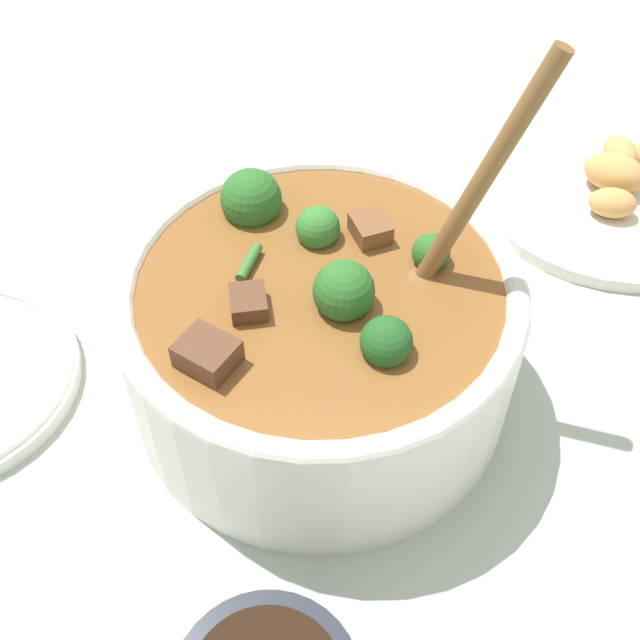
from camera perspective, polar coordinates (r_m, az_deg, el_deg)
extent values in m
plane|color=#ADBCAD|center=(0.59, 0.00, -4.75)|extent=(4.00, 4.00, 0.00)
cylinder|color=white|center=(0.55, 0.00, -1.46)|extent=(0.26, 0.26, 0.10)
torus|color=white|center=(0.51, 0.00, 2.35)|extent=(0.26, 0.26, 0.02)
cylinder|color=brown|center=(0.53, 0.00, -0.22)|extent=(0.24, 0.24, 0.07)
sphere|color=#387F33|center=(0.53, -0.15, 6.58)|extent=(0.03, 0.03, 0.03)
cylinder|color=#6B9956|center=(0.55, -0.15, 4.89)|extent=(0.01, 0.01, 0.01)
sphere|color=#2D6B28|center=(0.48, 1.36, 1.87)|extent=(0.04, 0.04, 0.04)
cylinder|color=#6B9956|center=(0.50, 1.31, -0.30)|extent=(0.01, 0.01, 0.02)
sphere|color=#2D6B28|center=(0.52, 7.90, 4.80)|extent=(0.02, 0.02, 0.02)
cylinder|color=#6B9956|center=(0.53, 7.70, 3.40)|extent=(0.01, 0.01, 0.01)
sphere|color=#2D6B28|center=(0.55, -4.92, 8.56)|extent=(0.04, 0.04, 0.04)
cylinder|color=#6B9956|center=(0.57, -4.72, 6.21)|extent=(0.01, 0.01, 0.02)
sphere|color=#235B23|center=(0.46, 4.74, -1.56)|extent=(0.03, 0.03, 0.03)
cylinder|color=#6B9956|center=(0.48, 4.57, -3.29)|extent=(0.01, 0.01, 0.01)
cube|color=brown|center=(0.54, 3.58, 6.28)|extent=(0.03, 0.03, 0.02)
cube|color=brown|center=(0.49, -5.09, 0.97)|extent=(0.03, 0.03, 0.02)
cube|color=brown|center=(0.46, -7.97, -2.69)|extent=(0.04, 0.04, 0.02)
cylinder|color=#3D7533|center=(0.52, -5.07, 4.11)|extent=(0.03, 0.02, 0.01)
ellipsoid|color=brown|center=(0.52, 7.22, 2.91)|extent=(0.04, 0.03, 0.01)
cylinder|color=brown|center=(0.48, 11.61, 9.94)|extent=(0.07, 0.05, 0.16)
cylinder|color=silver|center=(0.78, 19.80, 8.55)|extent=(0.24, 0.24, 0.01)
ellipsoid|color=tan|center=(0.73, 20.09, 7.83)|extent=(0.05, 0.05, 0.03)
ellipsoid|color=tan|center=(0.76, 20.21, 9.81)|extent=(0.05, 0.06, 0.03)
ellipsoid|color=tan|center=(0.80, 21.26, 10.79)|extent=(0.04, 0.03, 0.02)
ellipsoid|color=tan|center=(0.79, 20.59, 11.05)|extent=(0.05, 0.05, 0.03)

